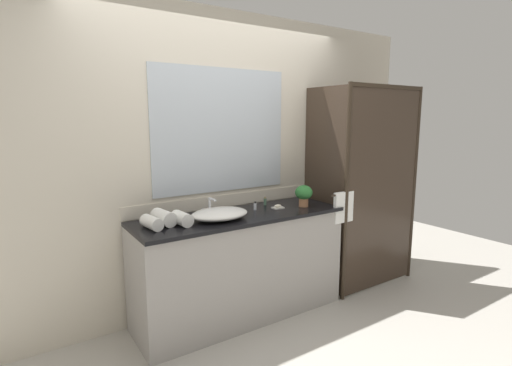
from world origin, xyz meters
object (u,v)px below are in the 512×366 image
faucet (210,209)px  amenity_bottle_lotion (265,201)px  potted_plant (304,194)px  rolled_towel_far_edge (182,219)px  rolled_towel_middle (164,218)px  sink_basin (220,214)px  soap_dish (278,207)px  rolled_towel_near_edge (152,223)px  amenity_bottle_body_wash (255,206)px

faucet → amenity_bottle_lotion: bearing=5.0°
potted_plant → rolled_towel_far_edge: 1.16m
rolled_towel_middle → rolled_towel_far_edge: size_ratio=1.17×
sink_basin → rolled_towel_far_edge: bearing=-179.7°
sink_basin → amenity_bottle_lotion: 0.63m
soap_dish → rolled_towel_far_edge: rolled_towel_far_edge is taller
rolled_towel_near_edge → rolled_towel_middle: bearing=27.2°
faucet → amenity_bottle_lotion: faucet is taller
soap_dish → rolled_towel_middle: rolled_towel_middle is taller
sink_basin → rolled_towel_far_edge: size_ratio=2.50×
rolled_towel_near_edge → sink_basin: bearing=-2.9°
soap_dish → rolled_towel_far_edge: 0.92m
amenity_bottle_body_wash → rolled_towel_far_edge: size_ratio=0.39×
faucet → amenity_bottle_lotion: size_ratio=2.23×
soap_dish → amenity_bottle_lotion: 0.18m
faucet → rolled_towel_far_edge: (-0.32, -0.17, 0.00)m
soap_dish → rolled_towel_middle: 1.03m
rolled_towel_middle → sink_basin: bearing=-11.1°
sink_basin → amenity_bottle_lotion: sink_basin is taller
rolled_towel_near_edge → amenity_bottle_body_wash: bearing=4.5°
sink_basin → rolled_towel_middle: rolled_towel_middle is taller
soap_dish → rolled_towel_near_edge: (-1.14, -0.01, 0.03)m
rolled_towel_near_edge → soap_dish: bearing=0.7°
potted_plant → faucet: bearing=167.3°
soap_dish → rolled_towel_near_edge: rolled_towel_near_edge is taller
amenity_bottle_lotion → rolled_towel_near_edge: rolled_towel_near_edge is taller
faucet → potted_plant: potted_plant is taller
potted_plant → rolled_towel_middle: 1.28m
faucet → rolled_towel_far_edge: size_ratio=0.90×
faucet → potted_plant: 0.87m
soap_dish → rolled_towel_middle: bearing=177.6°
potted_plant → rolled_towel_far_edge: potted_plant is taller
rolled_towel_far_edge → amenity_bottle_lotion: bearing=13.5°
faucet → soap_dish: 0.62m
potted_plant → amenity_bottle_lotion: potted_plant is taller
soap_dish → rolled_towel_middle: (-1.03, 0.04, 0.04)m
soap_dish → rolled_towel_near_edge: size_ratio=0.49×
potted_plant → amenity_bottle_body_wash: potted_plant is taller
amenity_bottle_lotion → rolled_towel_near_edge: size_ratio=0.38×
faucet → rolled_towel_near_edge: size_ratio=0.84×
potted_plant → rolled_towel_far_edge: bearing=178.8°
sink_basin → soap_dish: sink_basin is taller
soap_dish → amenity_bottle_lotion: (-0.02, 0.17, 0.02)m
faucet → soap_dish: (0.60, -0.12, -0.03)m
sink_basin → faucet: faucet is taller
sink_basin → rolled_towel_middle: 0.44m
amenity_bottle_body_wash → rolled_towel_near_edge: (-0.94, -0.07, 0.01)m
amenity_bottle_body_wash → potted_plant: bearing=-16.2°
amenity_bottle_lotion → rolled_towel_near_edge: (-1.13, -0.19, 0.01)m
amenity_bottle_lotion → faucet: bearing=-175.0°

